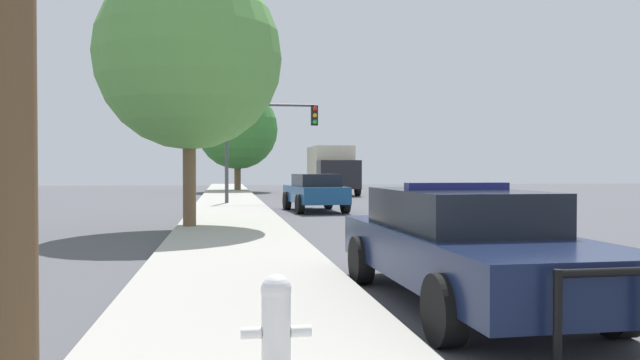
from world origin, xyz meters
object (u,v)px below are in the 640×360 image
(traffic_light, at_px, (266,130))
(tree_sidewalk_far, at_px, (237,129))
(tree_sidewalk_near, at_px, (189,57))
(police_car, at_px, (463,243))
(fire_hydrant, at_px, (276,328))
(box_truck, at_px, (332,169))
(car_background_midblock, at_px, (315,191))

(traffic_light, height_order, tree_sidewalk_far, tree_sidewalk_far)
(tree_sidewalk_near, bearing_deg, traffic_light, 75.99)
(police_car, xyz_separation_m, tree_sidewalk_near, (-3.78, 9.65, 3.86))
(police_car, distance_m, tree_sidewalk_far, 37.80)
(fire_hydrant, xyz_separation_m, traffic_light, (1.51, 23.73, 2.84))
(box_truck, bearing_deg, fire_hydrant, 80.46)
(car_background_midblock, bearing_deg, traffic_light, 105.77)
(tree_sidewalk_far, xyz_separation_m, tree_sidewalk_near, (-1.84, -27.91, 0.13))
(police_car, xyz_separation_m, car_background_midblock, (0.59, 16.54, 0.03))
(police_car, height_order, traffic_light, traffic_light)
(fire_hydrant, bearing_deg, car_background_midblock, 80.94)
(traffic_light, height_order, tree_sidewalk_near, tree_sidewalk_near)
(fire_hydrant, xyz_separation_m, tree_sidewalk_far, (0.58, 40.51, 3.92))
(fire_hydrant, relative_size, tree_sidewalk_far, 0.11)
(fire_hydrant, height_order, box_truck, box_truck)
(tree_sidewalk_near, bearing_deg, tree_sidewalk_far, 86.22)
(police_car, xyz_separation_m, traffic_light, (-1.00, 20.79, 2.64))
(traffic_light, bearing_deg, tree_sidewalk_near, -104.01)
(police_car, height_order, fire_hydrant, police_car)
(fire_hydrant, distance_m, car_background_midblock, 19.73)
(car_background_midblock, height_order, tree_sidewalk_near, tree_sidewalk_near)
(traffic_light, bearing_deg, police_car, -87.23)
(box_truck, bearing_deg, traffic_light, 67.51)
(fire_hydrant, bearing_deg, traffic_light, 86.36)
(fire_hydrant, xyz_separation_m, box_truck, (6.47, 35.21, 1.09))
(car_background_midblock, bearing_deg, fire_hydrant, -103.88)
(tree_sidewalk_far, height_order, tree_sidewalk_near, tree_sidewalk_far)
(police_car, distance_m, fire_hydrant, 3.88)
(traffic_light, xyz_separation_m, tree_sidewalk_near, (-2.78, -11.14, 1.22))
(box_truck, distance_m, tree_sidewalk_far, 8.41)
(tree_sidewalk_far, bearing_deg, fire_hydrant, -90.81)
(fire_hydrant, height_order, tree_sidewalk_far, tree_sidewalk_far)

